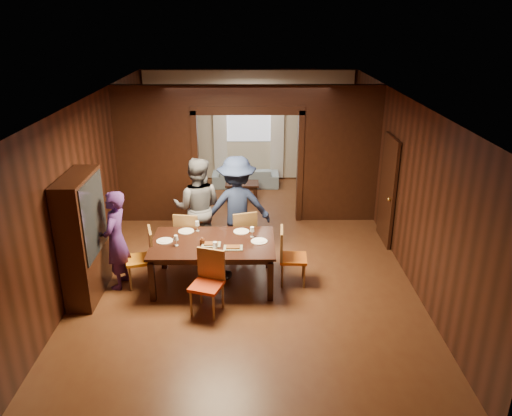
{
  "coord_description": "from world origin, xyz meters",
  "views": [
    {
      "loc": [
        0.09,
        -8.52,
        4.26
      ],
      "look_at": [
        0.15,
        -0.4,
        1.05
      ],
      "focal_mm": 35.0,
      "sensor_mm": 36.0,
      "label": 1
    }
  ],
  "objects_px": {
    "chair_left": "(139,258)",
    "person_navy": "(237,207)",
    "person_grey": "(198,208)",
    "person_purple": "(116,240)",
    "dining_table": "(214,263)",
    "chair_far_r": "(242,234)",
    "coffee_table": "(242,191)",
    "chair_far_l": "(190,236)",
    "chair_right": "(293,256)",
    "hutch": "(83,238)",
    "chair_near": "(206,284)",
    "sofa": "(246,177)"
  },
  "relations": [
    {
      "from": "dining_table",
      "to": "chair_near",
      "type": "distance_m",
      "value": 0.88
    },
    {
      "from": "person_navy",
      "to": "chair_far_r",
      "type": "relative_size",
      "value": 1.95
    },
    {
      "from": "chair_right",
      "to": "sofa",
      "type": "bearing_deg",
      "value": 12.8
    },
    {
      "from": "person_grey",
      "to": "sofa",
      "type": "distance_m",
      "value": 4.08
    },
    {
      "from": "chair_left",
      "to": "coffee_table",
      "type": "bearing_deg",
      "value": 143.1
    },
    {
      "from": "person_grey",
      "to": "coffee_table",
      "type": "xyz_separation_m",
      "value": [
        0.75,
        2.98,
        -0.74
      ]
    },
    {
      "from": "sofa",
      "to": "dining_table",
      "type": "distance_m",
      "value": 5.04
    },
    {
      "from": "sofa",
      "to": "chair_left",
      "type": "height_order",
      "value": "chair_left"
    },
    {
      "from": "chair_near",
      "to": "hutch",
      "type": "xyz_separation_m",
      "value": [
        -1.93,
        0.54,
        0.52
      ]
    },
    {
      "from": "person_navy",
      "to": "hutch",
      "type": "distance_m",
      "value": 2.74
    },
    {
      "from": "chair_far_l",
      "to": "chair_far_r",
      "type": "distance_m",
      "value": 0.95
    },
    {
      "from": "person_purple",
      "to": "chair_near",
      "type": "distance_m",
      "value": 1.75
    },
    {
      "from": "person_purple",
      "to": "chair_left",
      "type": "height_order",
      "value": "person_purple"
    },
    {
      "from": "sofa",
      "to": "chair_near",
      "type": "distance_m",
      "value": 5.91
    },
    {
      "from": "dining_table",
      "to": "chair_left",
      "type": "xyz_separation_m",
      "value": [
        -1.22,
        -0.02,
        0.1
      ]
    },
    {
      "from": "person_navy",
      "to": "coffee_table",
      "type": "relative_size",
      "value": 2.36
    },
    {
      "from": "coffee_table",
      "to": "hutch",
      "type": "distance_m",
      "value": 5.06
    },
    {
      "from": "chair_far_r",
      "to": "person_navy",
      "type": "bearing_deg",
      "value": -80.71
    },
    {
      "from": "person_grey",
      "to": "chair_left",
      "type": "relative_size",
      "value": 1.93
    },
    {
      "from": "dining_table",
      "to": "chair_far_l",
      "type": "bearing_deg",
      "value": 120.61
    },
    {
      "from": "person_grey",
      "to": "coffee_table",
      "type": "bearing_deg",
      "value": -99.38
    },
    {
      "from": "dining_table",
      "to": "coffee_table",
      "type": "relative_size",
      "value": 2.51
    },
    {
      "from": "person_purple",
      "to": "sofa",
      "type": "bearing_deg",
      "value": 164.42
    },
    {
      "from": "dining_table",
      "to": "chair_far_r",
      "type": "distance_m",
      "value": 1.03
    },
    {
      "from": "person_purple",
      "to": "chair_left",
      "type": "xyz_separation_m",
      "value": [
        0.34,
        0.04,
        -0.34
      ]
    },
    {
      "from": "person_purple",
      "to": "chair_far_l",
      "type": "xyz_separation_m",
      "value": [
        1.06,
        0.89,
        -0.34
      ]
    },
    {
      "from": "chair_left",
      "to": "person_navy",
      "type": "bearing_deg",
      "value": 109.66
    },
    {
      "from": "person_navy",
      "to": "person_purple",
      "type": "bearing_deg",
      "value": 24.8
    },
    {
      "from": "person_purple",
      "to": "sofa",
      "type": "distance_m",
      "value": 5.49
    },
    {
      "from": "person_grey",
      "to": "hutch",
      "type": "bearing_deg",
      "value": 45.69
    },
    {
      "from": "sofa",
      "to": "chair_left",
      "type": "distance_m",
      "value": 5.31
    },
    {
      "from": "chair_right",
      "to": "chair_near",
      "type": "distance_m",
      "value": 1.62
    },
    {
      "from": "chair_far_r",
      "to": "hutch",
      "type": "distance_m",
      "value": 2.78
    },
    {
      "from": "person_purple",
      "to": "sofa",
      "type": "xyz_separation_m",
      "value": [
        2.02,
        5.07,
        -0.58
      ]
    },
    {
      "from": "dining_table",
      "to": "chair_far_l",
      "type": "height_order",
      "value": "chair_far_l"
    },
    {
      "from": "person_grey",
      "to": "dining_table",
      "type": "relative_size",
      "value": 0.93
    },
    {
      "from": "person_purple",
      "to": "dining_table",
      "type": "relative_size",
      "value": 0.82
    },
    {
      "from": "person_grey",
      "to": "dining_table",
      "type": "distance_m",
      "value": 1.27
    },
    {
      "from": "person_navy",
      "to": "chair_far_r",
      "type": "distance_m",
      "value": 0.5
    },
    {
      "from": "hutch",
      "to": "coffee_table",
      "type": "bearing_deg",
      "value": 61.67
    },
    {
      "from": "dining_table",
      "to": "coffee_table",
      "type": "xyz_separation_m",
      "value": [
        0.39,
        4.07,
        -0.18
      ]
    },
    {
      "from": "chair_left",
      "to": "dining_table",
      "type": "bearing_deg",
      "value": 75.39
    },
    {
      "from": "person_grey",
      "to": "chair_far_l",
      "type": "relative_size",
      "value": 1.93
    },
    {
      "from": "chair_left",
      "to": "chair_right",
      "type": "distance_m",
      "value": 2.54
    },
    {
      "from": "person_navy",
      "to": "sofa",
      "type": "relative_size",
      "value": 1.11
    },
    {
      "from": "person_navy",
      "to": "chair_far_l",
      "type": "bearing_deg",
      "value": 10.75
    },
    {
      "from": "person_navy",
      "to": "chair_right",
      "type": "distance_m",
      "value": 1.51
    },
    {
      "from": "dining_table",
      "to": "chair_far_r",
      "type": "xyz_separation_m",
      "value": [
        0.46,
        0.92,
        0.1
      ]
    },
    {
      "from": "chair_right",
      "to": "person_grey",
      "type": "bearing_deg",
      "value": 60.53
    },
    {
      "from": "hutch",
      "to": "person_grey",
      "type": "bearing_deg",
      "value": 41.04
    }
  ]
}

